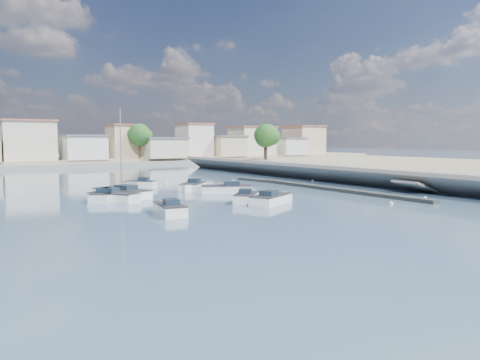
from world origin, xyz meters
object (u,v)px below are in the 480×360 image
Objects in this scene: motorboat_c at (224,189)px; motorboat_e at (106,196)px; motorboat_d at (192,187)px; motorboat_f at (139,184)px; motorboat_a at (169,209)px; sailboat at (120,193)px; motorboat_h at (272,199)px; motorboat_b at (247,198)px; motorboat_g at (116,198)px.

motorboat_e is (-12.51, 0.78, -0.00)m from motorboat_c.
motorboat_d and motorboat_f have the same top height.
motorboat_a is 1.02× the size of motorboat_d.
motorboat_a is 12.65m from sailboat.
motorboat_c is 9.53m from motorboat_h.
motorboat_e is at bearing -161.95° from motorboat_d.
motorboat_a is 0.90× the size of motorboat_h.
motorboat_h is at bearing -40.75° from motorboat_e.
motorboat_c is (1.83, 7.20, 0.00)m from motorboat_b.
motorboat_f is at bearing 75.71° from motorboat_a.
motorboat_c is at bearing 42.80° from motorboat_a.
motorboat_b is (9.05, 2.87, -0.00)m from motorboat_a.
motorboat_e is 1.28× the size of motorboat_f.
motorboat_g is at bearing 147.53° from motorboat_b.
motorboat_c is 1.27× the size of motorboat_e.
motorboat_a is 9.49m from motorboat_b.
motorboat_a is at bearing -176.89° from motorboat_h.
motorboat_a is at bearing -122.74° from motorboat_d.
motorboat_f is at bearing 102.40° from motorboat_b.
motorboat_a is 1.36× the size of motorboat_f.
motorboat_g is 0.95× the size of motorboat_h.
motorboat_d and motorboat_e have the same top height.
motorboat_b and motorboat_e have the same top height.
motorboat_f is at bearing 118.83° from motorboat_c.
motorboat_a and motorboat_h have the same top height.
motorboat_h is 15.73m from sailboat.
motorboat_h is (-0.56, -9.51, -0.00)m from motorboat_c.
motorboat_b is at bearing -48.05° from sailboat.
motorboat_e is (-10.68, 7.98, 0.00)m from motorboat_b.
motorboat_e is 2.61m from sailboat.
motorboat_b is at bearing -32.47° from motorboat_g.
motorboat_a is at bearing -91.16° from sailboat.
motorboat_d is 11.57m from motorboat_g.
motorboat_e and motorboat_f have the same top height.
motorboat_h is at bearing -93.38° from motorboat_c.
motorboat_f is at bearing 124.16° from motorboat_d.
motorboat_c is 12.53m from motorboat_e.
motorboat_a is 10.33m from motorboat_h.
sailboat is at bearing 131.95° from motorboat_b.
motorboat_b is 11.54m from motorboat_d.
motorboat_a is 1.06× the size of motorboat_e.
motorboat_f is (-4.07, 5.99, 0.00)m from motorboat_d.
motorboat_d is (9.26, 14.40, -0.00)m from motorboat_a.
motorboat_e is 15.77m from motorboat_h.
motorboat_a is 9.43m from motorboat_g.
motorboat_e is at bearing 176.42° from motorboat_c.
motorboat_b is 13.33m from motorboat_e.
motorboat_b and motorboat_f have the same top height.
motorboat_d is at bearing 25.85° from motorboat_g.
motorboat_e is (-1.63, 10.85, -0.00)m from motorboat_a.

